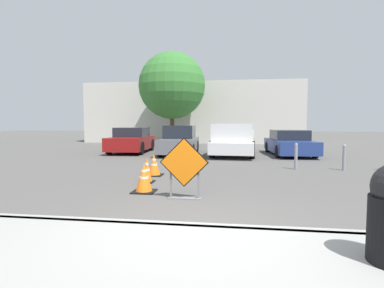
{
  "coord_description": "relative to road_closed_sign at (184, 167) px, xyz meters",
  "views": [
    {
      "loc": [
        0.46,
        -4.33,
        1.64
      ],
      "look_at": [
        -1.21,
        7.63,
        0.81
      ],
      "focal_mm": 28.0,
      "sensor_mm": 36.0,
      "label": 1
    }
  ],
  "objects": [
    {
      "name": "curb_lip",
      "position": [
        0.59,
        -1.99,
        -0.63
      ],
      "size": [
        28.81,
        0.2,
        0.14
      ],
      "color": "#999993",
      "rests_on": "ground_plane"
    },
    {
      "name": "bollard_nearest",
      "position": [
        3.26,
        4.7,
        -0.2
      ],
      "size": [
        0.12,
        0.12,
        0.94
      ],
      "color": "gray",
      "rests_on": "ground_plane"
    },
    {
      "name": "sidewalk_strip",
      "position": [
        0.59,
        -3.14,
        -0.63
      ],
      "size": [
        28.81,
        2.31,
        0.14
      ],
      "color": "#999993",
      "rests_on": "ground_plane"
    },
    {
      "name": "pickup_truck",
      "position": [
        1.04,
        9.11,
        0.04
      ],
      "size": [
        2.32,
        5.35,
        1.63
      ],
      "rotation": [
        0.0,
        0.0,
        3.09
      ],
      "color": "silver",
      "rests_on": "ground_plane"
    },
    {
      "name": "parked_car_nearest",
      "position": [
        -4.66,
        9.93,
        -0.03
      ],
      "size": [
        2.1,
        4.15,
        1.41
      ],
      "rotation": [
        0.0,
        0.0,
        3.2
      ],
      "color": "maroon",
      "rests_on": "ground_plane"
    },
    {
      "name": "ground_plane",
      "position": [
        0.59,
        8.01,
        -0.7
      ],
      "size": [
        96.0,
        96.0,
        0.0
      ],
      "primitive_type": "plane",
      "color": "#565451"
    },
    {
      "name": "traffic_cone_nearest",
      "position": [
        -1.06,
        0.52,
        -0.36
      ],
      "size": [
        0.53,
        0.53,
        0.7
      ],
      "color": "black",
      "rests_on": "ground_plane"
    },
    {
      "name": "street_tree_behind_lot",
      "position": [
        -3.46,
        15.41,
        3.7
      ],
      "size": [
        4.88,
        4.88,
        6.84
      ],
      "color": "#513823",
      "rests_on": "ground_plane"
    },
    {
      "name": "bollard_second",
      "position": [
        4.88,
        4.7,
        -0.21
      ],
      "size": [
        0.12,
        0.12,
        0.91
      ],
      "color": "gray",
      "rests_on": "ground_plane"
    },
    {
      "name": "parked_car_second",
      "position": [
        -1.8,
        9.36,
        -0.01
      ],
      "size": [
        1.93,
        4.49,
        1.52
      ],
      "rotation": [
        0.0,
        0.0,
        3.18
      ],
      "color": "slate",
      "rests_on": "ground_plane"
    },
    {
      "name": "building_facade_backdrop",
      "position": [
        -2.51,
        20.27,
        1.84
      ],
      "size": [
        18.27,
        5.0,
        5.07
      ],
      "color": "beige",
      "rests_on": "ground_plane"
    },
    {
      "name": "traffic_cone_second",
      "position": [
        -1.34,
        1.69,
        -0.35
      ],
      "size": [
        0.39,
        0.39,
        0.7
      ],
      "color": "black",
      "rests_on": "ground_plane"
    },
    {
      "name": "parked_car_third",
      "position": [
        3.92,
        9.73,
        -0.09
      ],
      "size": [
        2.16,
        4.51,
        1.3
      ],
      "rotation": [
        0.0,
        0.0,
        3.21
      ],
      "color": "navy",
      "rests_on": "ground_plane"
    },
    {
      "name": "traffic_cone_third",
      "position": [
        -1.43,
        2.78,
        -0.37
      ],
      "size": [
        0.54,
        0.54,
        0.68
      ],
      "color": "black",
      "rests_on": "ground_plane"
    },
    {
      "name": "road_closed_sign",
      "position": [
        0.0,
        0.0,
        0.0
      ],
      "size": [
        1.07,
        0.2,
        1.34
      ],
      "color": "black",
      "rests_on": "ground_plane"
    }
  ]
}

